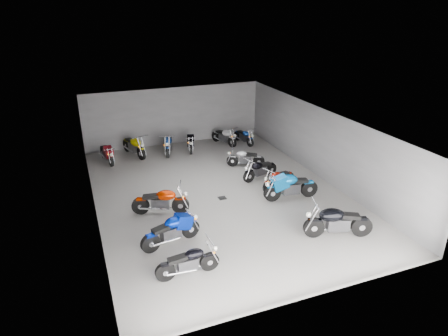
% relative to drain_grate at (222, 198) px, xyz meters
% --- Properties ---
extents(ground, '(14.00, 14.00, 0.00)m').
position_rel_drain_grate_xyz_m(ground, '(0.00, 0.50, -0.01)').
color(ground, gray).
rests_on(ground, ground).
extents(wall_back, '(10.00, 0.10, 3.20)m').
position_rel_drain_grate_xyz_m(wall_back, '(0.00, 7.50, 1.59)').
color(wall_back, slate).
rests_on(wall_back, ground).
extents(wall_left, '(0.10, 14.00, 3.20)m').
position_rel_drain_grate_xyz_m(wall_left, '(-5.00, 0.50, 1.59)').
color(wall_left, slate).
rests_on(wall_left, ground).
extents(wall_right, '(0.10, 14.00, 3.20)m').
position_rel_drain_grate_xyz_m(wall_right, '(5.00, 0.50, 1.59)').
color(wall_right, slate).
rests_on(wall_right, ground).
extents(ceiling, '(10.00, 14.00, 0.04)m').
position_rel_drain_grate_xyz_m(ceiling, '(0.00, 0.50, 3.21)').
color(ceiling, black).
rests_on(ceiling, wall_back).
extents(drain_grate, '(0.32, 0.32, 0.01)m').
position_rel_drain_grate_xyz_m(drain_grate, '(0.00, 0.00, 0.00)').
color(drain_grate, black).
rests_on(drain_grate, ground).
extents(motorcycle_left_a, '(1.97, 0.38, 0.87)m').
position_rel_drain_grate_xyz_m(motorcycle_left_a, '(-2.73, -4.34, 0.47)').
color(motorcycle_left_a, black).
rests_on(motorcycle_left_a, ground).
extents(motorcycle_left_b, '(2.14, 0.70, 0.96)m').
position_rel_drain_grate_xyz_m(motorcycle_left_b, '(-2.79, -2.55, 0.52)').
color(motorcycle_left_b, black).
rests_on(motorcycle_left_b, ground).
extents(motorcycle_left_d, '(2.12, 0.86, 0.97)m').
position_rel_drain_grate_xyz_m(motorcycle_left_d, '(-2.64, -0.35, 0.52)').
color(motorcycle_left_d, black).
rests_on(motorcycle_left_d, ground).
extents(motorcycle_right_a, '(2.32, 0.93, 1.05)m').
position_rel_drain_grate_xyz_m(motorcycle_right_a, '(2.65, -4.15, 0.57)').
color(motorcycle_right_a, black).
rests_on(motorcycle_right_a, ground).
extents(motorcycle_right_c, '(2.35, 0.53, 1.03)m').
position_rel_drain_grate_xyz_m(motorcycle_right_c, '(2.59, -1.06, 0.56)').
color(motorcycle_right_c, black).
rests_on(motorcycle_right_c, ground).
extents(motorcycle_right_d, '(1.81, 0.73, 0.83)m').
position_rel_drain_grate_xyz_m(motorcycle_right_d, '(2.61, -0.01, 0.44)').
color(motorcycle_right_d, black).
rests_on(motorcycle_right_d, ground).
extents(motorcycle_right_e, '(1.91, 0.66, 0.86)m').
position_rel_drain_grate_xyz_m(motorcycle_right_e, '(2.31, 1.21, 0.46)').
color(motorcycle_right_e, black).
rests_on(motorcycle_right_e, ground).
extents(motorcycle_right_f, '(1.77, 0.86, 0.83)m').
position_rel_drain_grate_xyz_m(motorcycle_right_f, '(2.29, 2.81, 0.44)').
color(motorcycle_right_f, black).
rests_on(motorcycle_right_f, ground).
extents(motorcycle_back_a, '(0.53, 2.01, 0.89)m').
position_rel_drain_grate_xyz_m(motorcycle_back_a, '(-4.00, 5.88, 0.48)').
color(motorcycle_back_a, black).
rests_on(motorcycle_back_a, ground).
extents(motorcycle_back_b, '(0.85, 2.23, 1.01)m').
position_rel_drain_grate_xyz_m(motorcycle_back_b, '(-2.55, 6.28, 0.54)').
color(motorcycle_back_b, black).
rests_on(motorcycle_back_b, ground).
extents(motorcycle_back_c, '(0.81, 2.10, 0.95)m').
position_rel_drain_grate_xyz_m(motorcycle_back_c, '(-0.77, 6.03, 0.51)').
color(motorcycle_back_c, black).
rests_on(motorcycle_back_c, ground).
extents(motorcycle_back_d, '(0.68, 1.99, 0.89)m').
position_rel_drain_grate_xyz_m(motorcycle_back_d, '(0.48, 6.06, 0.48)').
color(motorcycle_back_d, black).
rests_on(motorcycle_back_d, ground).
extents(motorcycle_back_e, '(0.82, 1.92, 0.88)m').
position_rel_drain_grate_xyz_m(motorcycle_back_e, '(2.52, 6.24, 0.47)').
color(motorcycle_back_e, black).
rests_on(motorcycle_back_e, ground).
extents(motorcycle_back_f, '(0.48, 1.84, 0.81)m').
position_rel_drain_grate_xyz_m(motorcycle_back_f, '(3.62, 5.96, 0.44)').
color(motorcycle_back_f, black).
rests_on(motorcycle_back_f, ground).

